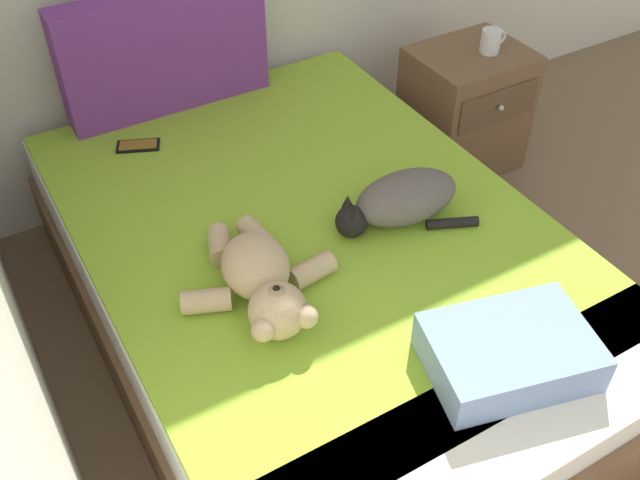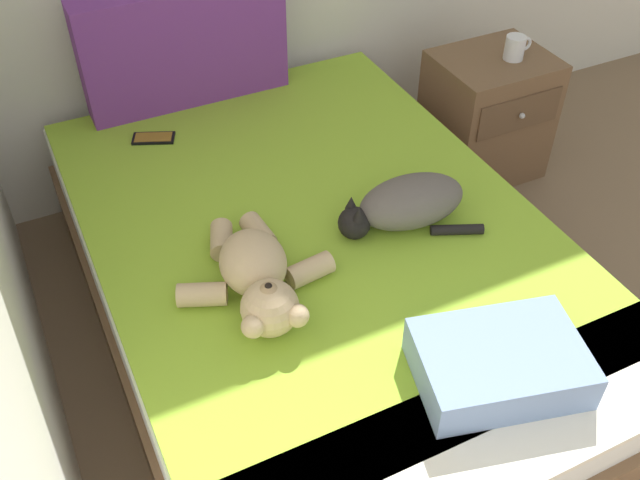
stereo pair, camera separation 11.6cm
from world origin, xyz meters
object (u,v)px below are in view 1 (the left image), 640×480
nightstand (464,109)px  cat (401,200)px  patterned_cushion (164,51)px  cell_phone (138,146)px  throw_pillow (509,352)px  teddy_bear (262,280)px  mug (491,41)px  bed (316,282)px

nightstand → cat: bearing=-141.5°
patterned_cushion → cell_phone: (-0.21, -0.21, -0.21)m
patterned_cushion → cat: size_ratio=1.83×
throw_pillow → teddy_bear: bearing=129.0°
cat → nightstand: 1.07m
throw_pillow → mug: size_ratio=3.33×
throw_pillow → mug: (0.97, 1.22, 0.06)m
bed → patterned_cushion: 1.01m
bed → throw_pillow: bearing=-78.3°
teddy_bear → throw_pillow: bearing=-51.0°
bed → teddy_bear: 0.45m
teddy_bear → throw_pillow: teddy_bear is taller
teddy_bear → mug: (1.39, 0.71, 0.04)m
bed → cell_phone: cell_phone is taller
cat → mug: (0.87, 0.61, 0.04)m
bed → cat: size_ratio=4.75×
cat → mug: size_ratio=3.46×
throw_pillow → cell_phone: bearing=108.6°
patterned_cushion → cell_phone: size_ratio=4.63×
mug → patterned_cushion: bearing=163.0°
cat → bed: bearing=159.3°
cat → patterned_cushion: bearing=110.0°
patterned_cushion → teddy_bear: 1.11m
cell_phone → throw_pillow: 1.47m
nightstand → throw_pillow: bearing=-126.1°
bed → nightstand: bearing=27.5°
cell_phone → nightstand: 1.40m
mug → cat: bearing=-144.8°
teddy_bear → cell_phone: teddy_bear is taller
patterned_cushion → teddy_bear: (-0.16, -1.08, -0.15)m
cat → nightstand: (0.81, 0.64, -0.27)m
bed → cell_phone: 0.80m
patterned_cushion → throw_pillow: (0.26, -1.60, -0.16)m
mug → teddy_bear: bearing=-153.1°
teddy_bear → mug: 1.56m
cell_phone → nightstand: nightstand is taller
cell_phone → throw_pillow: bearing=-71.4°
cat → nightstand: size_ratio=0.77×
cat → teddy_bear: teddy_bear is taller
throw_pillow → nightstand: 1.57m
bed → throw_pillow: size_ratio=4.93×
bed → teddy_bear: size_ratio=3.84×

